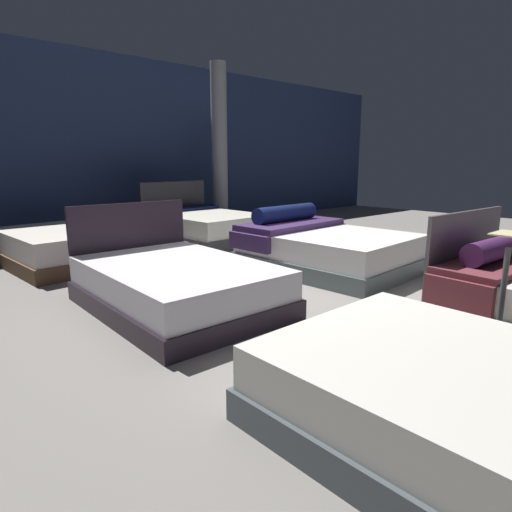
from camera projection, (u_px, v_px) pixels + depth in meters
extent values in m
cube|color=gray|center=(287.00, 295.00, 4.79)|extent=(18.00, 18.00, 0.02)
cube|color=navy|center=(84.00, 145.00, 8.33)|extent=(18.00, 0.06, 3.50)
cube|color=#4A5257|center=(468.00, 429.00, 2.22)|extent=(1.55, 2.03, 0.19)
cube|color=silver|center=(473.00, 389.00, 2.17)|extent=(1.49, 1.97, 0.26)
cube|color=#544F51|center=(464.00, 255.00, 4.58)|extent=(1.53, 0.11, 0.93)
cube|color=brown|center=(498.00, 263.00, 4.33)|extent=(1.63, 0.69, 0.06)
cube|color=brown|center=(457.00, 295.00, 3.86)|extent=(0.09, 0.62, 0.28)
cylinder|color=#472051|center=(497.00, 249.00, 4.32)|extent=(1.13, 0.28, 0.23)
cube|color=black|center=(179.00, 299.00, 4.30)|extent=(1.52, 2.11, 0.19)
cube|color=silver|center=(178.00, 277.00, 4.25)|extent=(1.46, 2.05, 0.27)
cube|color=black|center=(131.00, 246.00, 4.99)|extent=(1.37, 0.08, 0.98)
cube|color=#4F5B5C|center=(328.00, 262.00, 5.88)|extent=(1.76, 2.20, 0.21)
cube|color=white|center=(329.00, 243.00, 5.82)|extent=(1.69, 2.13, 0.30)
cube|color=#3C2652|center=(291.00, 224.00, 6.25)|extent=(1.67, 0.79, 0.08)
cube|color=#3C2652|center=(249.00, 242.00, 5.70)|extent=(0.12, 0.71, 0.22)
cube|color=#3C2652|center=(325.00, 229.00, 6.86)|extent=(0.12, 0.71, 0.22)
cylinder|color=#111B4C|center=(285.00, 213.00, 6.29)|extent=(1.17, 0.29, 0.24)
cube|color=brown|center=(71.00, 256.00, 6.25)|extent=(1.72, 2.01, 0.20)
cube|color=silver|center=(69.00, 239.00, 6.20)|extent=(1.66, 1.94, 0.30)
cube|color=#2D2C30|center=(207.00, 236.00, 7.88)|extent=(1.64, 2.06, 0.22)
cube|color=silver|center=(206.00, 222.00, 7.82)|extent=(1.58, 1.99, 0.30)
cube|color=#2D2C30|center=(174.00, 209.00, 8.47)|extent=(1.46, 0.11, 1.06)
cube|color=#151B46|center=(182.00, 209.00, 8.30)|extent=(1.55, 0.50, 0.05)
cube|color=#151B46|center=(146.00, 219.00, 7.79)|extent=(0.07, 0.43, 0.20)
cube|color=#151B46|center=(213.00, 212.00, 8.86)|extent=(0.07, 0.43, 0.20)
cylinder|color=#3F3F44|center=(495.00, 356.00, 3.24)|extent=(0.24, 0.24, 0.02)
cylinder|color=#3F3F44|center=(501.00, 304.00, 3.15)|extent=(0.04, 0.04, 0.84)
cube|color=beige|center=(510.00, 234.00, 3.04)|extent=(0.28, 0.20, 0.01)
cylinder|color=#99999E|center=(219.00, 147.00, 9.53)|extent=(0.35, 0.35, 3.50)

